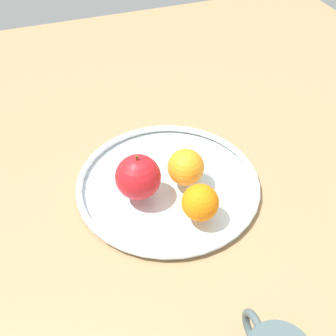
{
  "coord_description": "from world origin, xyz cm",
  "views": [
    {
      "loc": [
        -51.22,
        18.36,
        55.65
      ],
      "look_at": [
        0.0,
        0.0,
        4.8
      ],
      "focal_mm": 45.08,
      "sensor_mm": 36.0,
      "label": 1
    }
  ],
  "objects": [
    {
      "name": "orange_front_left",
      "position": [
        -9.59,
        -2.11,
        4.9
      ],
      "size": [
        6.19,
        6.19,
        6.19
      ],
      "primitive_type": "sphere",
      "color": "orange",
      "rests_on": "fruit_bowl"
    },
    {
      "name": "fruit_bowl",
      "position": [
        0.0,
        0.0,
        0.92
      ],
      "size": [
        33.5,
        33.5,
        1.8
      ],
      "color": "silver",
      "rests_on": "ground_plane"
    },
    {
      "name": "orange_front_right",
      "position": [
        -1.14,
        -2.92,
        5.1
      ],
      "size": [
        6.6,
        6.6,
        6.6
      ],
      "primitive_type": "sphere",
      "color": "orange",
      "rests_on": "fruit_bowl"
    },
    {
      "name": "ground_plane",
      "position": [
        0.0,
        0.0,
        -2.0
      ],
      "size": [
        156.12,
        156.12,
        4.0
      ],
      "primitive_type": "cube",
      "color": "#9E7952"
    },
    {
      "name": "apple",
      "position": [
        -1.36,
        5.88,
        5.76
      ],
      "size": [
        7.91,
        7.91,
        8.71
      ],
      "color": "red",
      "rests_on": "fruit_bowl"
    }
  ]
}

